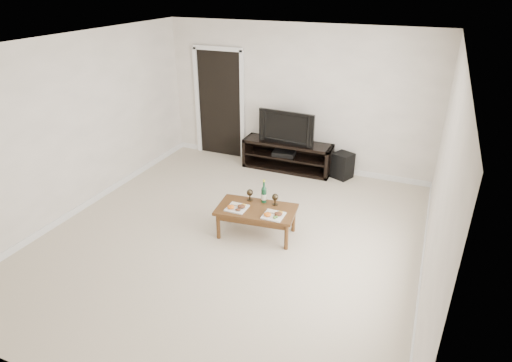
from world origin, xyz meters
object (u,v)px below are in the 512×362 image
object	(u,v)px
television	(288,126)
coffee_table	(256,221)
media_console	(287,156)
subwoofer	(343,166)

from	to	relation	value
television	coffee_table	bearing A→B (deg)	-77.62
media_console	television	size ratio (longest dim) A/B	1.57
media_console	coffee_table	distance (m)	2.32
media_console	coffee_table	world-z (taller)	media_console
media_console	subwoofer	xyz separation A→B (m)	(1.03, 0.05, -0.04)
media_console	coffee_table	size ratio (longest dim) A/B	1.53
television	subwoofer	xyz separation A→B (m)	(1.03, 0.05, -0.62)
television	subwoofer	size ratio (longest dim) A/B	2.27
media_console	coffee_table	bearing A→B (deg)	-81.59
media_console	television	bearing A→B (deg)	0.00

